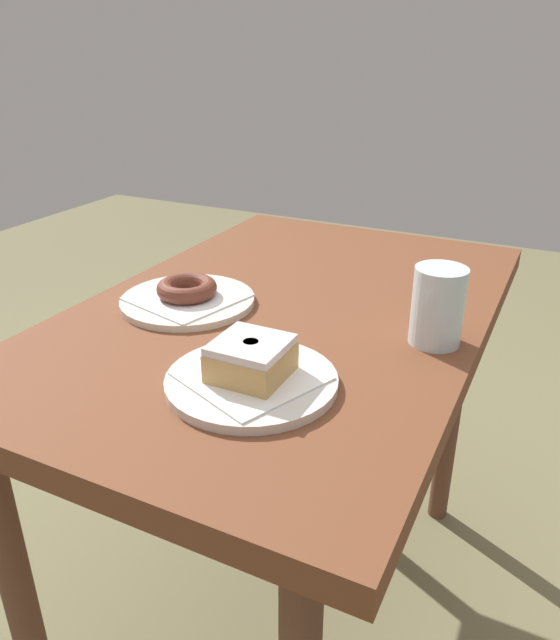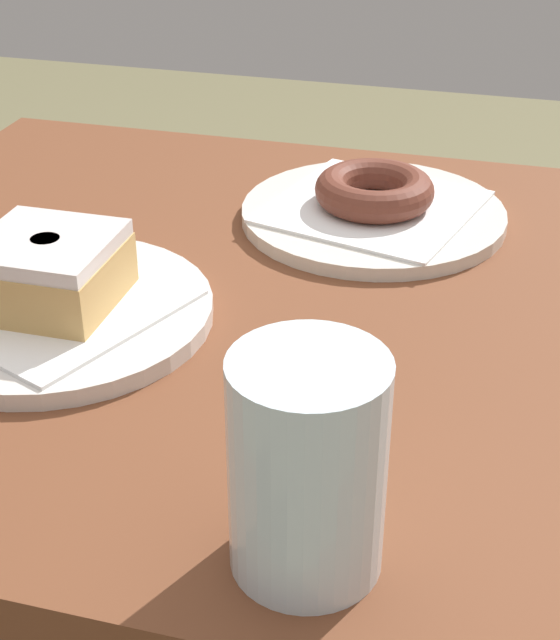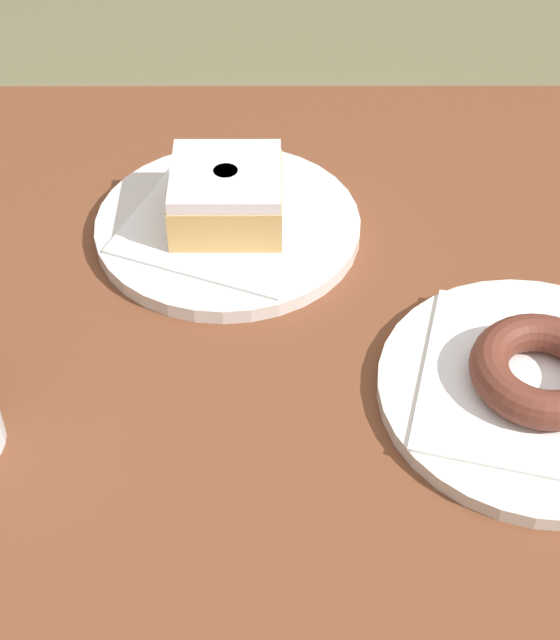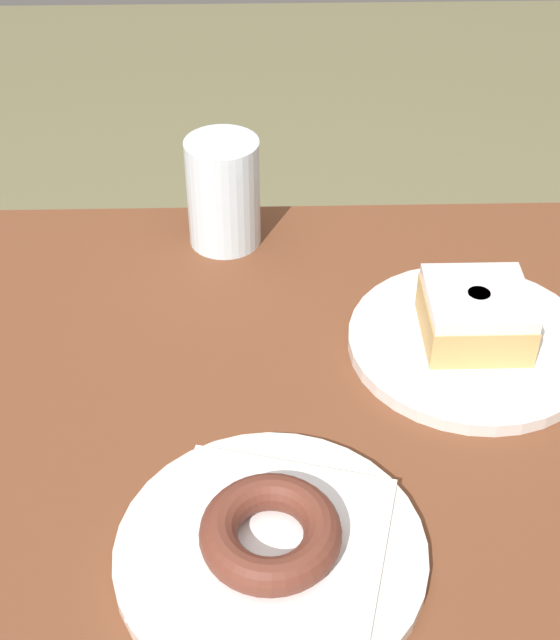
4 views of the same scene
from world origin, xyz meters
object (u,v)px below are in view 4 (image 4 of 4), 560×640
donut_glazed_square (475,314)px  donut_chocolate_ring (271,533)px  plate_glazed_square (470,343)px  plate_chocolate_ring (271,552)px  water_glass (223,193)px

donut_glazed_square → donut_chocolate_ring: (0.19, 0.23, -0.01)m
plate_glazed_square → donut_chocolate_ring: donut_chocolate_ring is taller
donut_glazed_square → plate_glazed_square: bearing=0.0°
plate_chocolate_ring → water_glass: (0.04, -0.42, 0.05)m
plate_glazed_square → donut_chocolate_ring: 0.30m
donut_glazed_square → water_glass: (0.24, -0.19, 0.02)m
donut_chocolate_ring → water_glass: 0.43m
plate_glazed_square → plate_chocolate_ring: bearing=50.4°
plate_chocolate_ring → donut_glazed_square: bearing=-129.6°
donut_glazed_square → donut_chocolate_ring: donut_glazed_square is taller
donut_chocolate_ring → water_glass: bearing=-84.2°
plate_chocolate_ring → water_glass: water_glass is taller
water_glass → donut_chocolate_ring: bearing=95.8°
donut_glazed_square → donut_chocolate_ring: size_ratio=0.90×
water_glass → plate_chocolate_ring: bearing=95.8°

